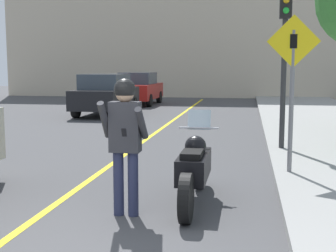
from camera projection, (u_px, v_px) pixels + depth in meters
road_center_line at (126, 154)px, 10.69m from camera, size 0.12×36.00×0.01m
building_backdrop at (216, 21)px, 29.52m from camera, size 28.00×1.20×9.72m
motorcycle at (194, 169)px, 6.78m from camera, size 0.62×2.41×1.31m
person_biker at (125, 131)px, 6.14m from camera, size 0.59×0.49×1.83m
crossing_sign at (292, 79)px, 8.08m from camera, size 0.91×0.08×2.73m
traffic_light at (285, 35)px, 10.36m from camera, size 0.26×0.30×3.66m
parked_car_black at (106, 94)px, 19.15m from camera, size 1.88×4.20×1.68m
parked_car_red at (139, 88)px, 24.33m from camera, size 1.88×4.20×1.68m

